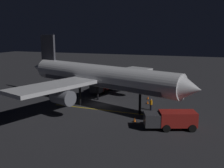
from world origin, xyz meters
TOP-DOWN VIEW (x-y plane):
  - ground_plane at (0.00, 0.00)m, footprint 180.00×180.00m
  - apron_guide_stripe at (2.49, 4.00)m, footprint 0.94×21.32m
  - airliner at (-0.19, -0.53)m, footprint 28.68×32.16m
  - baggage_truck at (6.82, 11.89)m, footprint 4.01×6.38m
  - catering_truck at (-8.36, -2.99)m, footprint 5.88×2.55m
  - ground_crew_worker at (0.17, 8.12)m, footprint 0.40×0.40m
  - traffic_cone_near_left at (-5.99, 6.42)m, footprint 0.50×0.50m
  - traffic_cone_near_right at (5.82, 7.11)m, footprint 0.50×0.50m
  - traffic_cone_under_wing at (-3.08, 6.98)m, footprint 0.50×0.50m

SIDE VIEW (x-z plane):
  - ground_plane at x=0.00m, z-range -0.20..0.00m
  - apron_guide_stripe at x=2.49m, z-range 0.00..0.01m
  - traffic_cone_near_left at x=-5.99m, z-range -0.03..0.52m
  - traffic_cone_near_right at x=5.82m, z-range -0.03..0.52m
  - traffic_cone_under_wing at x=-3.08m, z-range -0.03..0.52m
  - ground_crew_worker at x=0.17m, z-range 0.02..1.76m
  - baggage_truck at x=6.82m, z-range 0.07..2.22m
  - catering_truck at x=-8.36m, z-range 0.02..2.55m
  - airliner at x=-0.19m, z-range -0.97..9.84m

